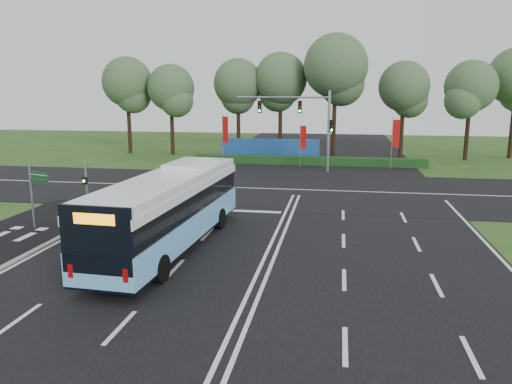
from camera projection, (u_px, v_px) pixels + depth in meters
ground at (274, 238)px, 23.96m from camera, size 120.00×120.00×0.00m
road_main at (274, 238)px, 23.96m from camera, size 20.00×120.00×0.04m
road_cross at (296, 190)px, 35.56m from camera, size 120.00×14.00×0.05m
kerb_strip at (46, 245)px, 22.69m from camera, size 0.25×18.00×0.12m
city_bus at (170, 209)px, 22.06m from camera, size 3.28×12.63×3.59m
pedestrian_signal at (86, 189)px, 26.42m from camera, size 0.31×0.41×3.37m
street_sign at (35, 187)px, 24.96m from camera, size 1.30×0.48×3.48m
banner_flag_left at (225, 133)px, 47.54m from camera, size 0.64×0.33×4.68m
banner_flag_mid at (303, 140)px, 45.54m from camera, size 0.58×0.06×3.92m
banner_flag_right at (395, 137)px, 44.21m from camera, size 0.67×0.18×4.56m
traffic_light_gantry at (308, 118)px, 42.81m from camera, size 8.41×0.28×7.00m
hedge at (308, 161)px, 47.56m from camera, size 22.00×1.20×0.80m
blue_hoarding at (270, 150)px, 50.49m from camera, size 10.00×0.30×2.20m
eucalyptus_row at (319, 79)px, 52.65m from camera, size 46.88×8.45×12.80m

